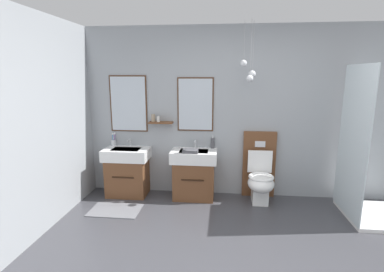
{
  "coord_description": "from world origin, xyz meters",
  "views": [
    {
      "loc": [
        -0.3,
        -2.37,
        1.83
      ],
      "look_at": [
        -0.75,
        1.77,
        0.95
      ],
      "focal_mm": 27.57,
      "sensor_mm": 36.0,
      "label": 1
    }
  ],
  "objects_px": {
    "folded_hand_towel": "(190,151)",
    "shower_tray": "(368,186)",
    "vanity_sink_right": "(194,173)",
    "soap_dispenser": "(213,143)",
    "toilet": "(260,176)",
    "toothbrush_cup": "(114,142)",
    "vanity_sink_left": "(128,171)"
  },
  "relations": [
    {
      "from": "folded_hand_towel",
      "to": "shower_tray",
      "type": "xyz_separation_m",
      "value": [
        2.32,
        -0.28,
        -0.32
      ]
    },
    {
      "from": "vanity_sink_right",
      "to": "soap_dispenser",
      "type": "xyz_separation_m",
      "value": [
        0.27,
        0.16,
        0.43
      ]
    },
    {
      "from": "toilet",
      "to": "soap_dispenser",
      "type": "bearing_deg",
      "value": 166.27
    },
    {
      "from": "toilet",
      "to": "shower_tray",
      "type": "distance_m",
      "value": 1.37
    },
    {
      "from": "toilet",
      "to": "soap_dispenser",
      "type": "height_order",
      "value": "toilet"
    },
    {
      "from": "toilet",
      "to": "shower_tray",
      "type": "xyz_separation_m",
      "value": [
        1.31,
        -0.4,
        0.06
      ]
    },
    {
      "from": "vanity_sink_right",
      "to": "shower_tray",
      "type": "bearing_deg",
      "value": -10.13
    },
    {
      "from": "vanity_sink_right",
      "to": "soap_dispenser",
      "type": "distance_m",
      "value": 0.53
    },
    {
      "from": "toilet",
      "to": "shower_tray",
      "type": "bearing_deg",
      "value": -16.81
    },
    {
      "from": "soap_dispenser",
      "to": "folded_hand_towel",
      "type": "xyz_separation_m",
      "value": [
        -0.31,
        -0.29,
        -0.06
      ]
    },
    {
      "from": "toilet",
      "to": "toothbrush_cup",
      "type": "distance_m",
      "value": 2.29
    },
    {
      "from": "vanity_sink_left",
      "to": "shower_tray",
      "type": "distance_m",
      "value": 3.33
    },
    {
      "from": "vanity_sink_left",
      "to": "shower_tray",
      "type": "height_order",
      "value": "shower_tray"
    },
    {
      "from": "toilet",
      "to": "soap_dispenser",
      "type": "distance_m",
      "value": 0.84
    },
    {
      "from": "vanity_sink_left",
      "to": "folded_hand_towel",
      "type": "relative_size",
      "value": 3.32
    },
    {
      "from": "vanity_sink_left",
      "to": "soap_dispenser",
      "type": "xyz_separation_m",
      "value": [
        1.29,
        0.16,
        0.43
      ]
    },
    {
      "from": "vanity_sink_left",
      "to": "vanity_sink_right",
      "type": "xyz_separation_m",
      "value": [
        1.02,
        0.0,
        0.0
      ]
    },
    {
      "from": "toothbrush_cup",
      "to": "shower_tray",
      "type": "bearing_deg",
      "value": -8.91
    },
    {
      "from": "soap_dispenser",
      "to": "shower_tray",
      "type": "xyz_separation_m",
      "value": [
        2.01,
        -0.57,
        -0.38
      ]
    },
    {
      "from": "toilet",
      "to": "vanity_sink_left",
      "type": "bearing_deg",
      "value": 179.7
    },
    {
      "from": "vanity_sink_left",
      "to": "toilet",
      "type": "height_order",
      "value": "toilet"
    },
    {
      "from": "toothbrush_cup",
      "to": "soap_dispenser",
      "type": "bearing_deg",
      "value": 0.35
    },
    {
      "from": "shower_tray",
      "to": "toothbrush_cup",
      "type": "bearing_deg",
      "value": 171.09
    },
    {
      "from": "vanity_sink_left",
      "to": "soap_dispenser",
      "type": "relative_size",
      "value": 3.75
    },
    {
      "from": "soap_dispenser",
      "to": "vanity_sink_right",
      "type": "bearing_deg",
      "value": -148.88
    },
    {
      "from": "soap_dispenser",
      "to": "folded_hand_towel",
      "type": "bearing_deg",
      "value": -136.53
    },
    {
      "from": "vanity_sink_left",
      "to": "toilet",
      "type": "xyz_separation_m",
      "value": [
        1.99,
        -0.01,
        -0.01
      ]
    },
    {
      "from": "folded_hand_towel",
      "to": "toilet",
      "type": "bearing_deg",
      "value": 6.76
    },
    {
      "from": "shower_tray",
      "to": "soap_dispenser",
      "type": "bearing_deg",
      "value": 164.25
    },
    {
      "from": "vanity_sink_left",
      "to": "vanity_sink_right",
      "type": "height_order",
      "value": "same"
    },
    {
      "from": "vanity_sink_left",
      "to": "shower_tray",
      "type": "bearing_deg",
      "value": -7.03
    },
    {
      "from": "toothbrush_cup",
      "to": "soap_dispenser",
      "type": "relative_size",
      "value": 1.08
    }
  ]
}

